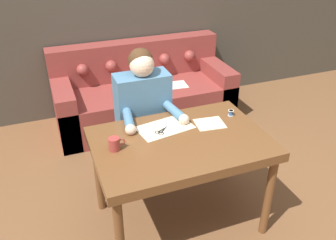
% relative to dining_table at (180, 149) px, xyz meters
% --- Properties ---
extents(ground_plane, '(16.00, 16.00, 0.00)m').
position_rel_dining_table_xyz_m(ground_plane, '(-0.02, -0.03, -0.68)').
color(ground_plane, brown).
extents(wall_back, '(8.00, 0.06, 2.60)m').
position_rel_dining_table_xyz_m(wall_back, '(-0.02, 2.09, 0.62)').
color(wall_back, '#474238').
rests_on(wall_back, ground_plane).
extents(dining_table, '(1.22, 0.82, 0.76)m').
position_rel_dining_table_xyz_m(dining_table, '(0.00, 0.00, 0.00)').
color(dining_table, brown).
rests_on(dining_table, ground_plane).
extents(couch, '(1.99, 0.84, 0.88)m').
position_rel_dining_table_xyz_m(couch, '(0.23, 1.68, -0.36)').
color(couch, brown).
rests_on(couch, ground_plane).
extents(person, '(0.49, 0.57, 1.24)m').
position_rel_dining_table_xyz_m(person, '(-0.10, 0.57, -0.04)').
color(person, '#33281E').
rests_on(person, ground_plane).
extents(pattern_paper_main, '(0.44, 0.30, 0.00)m').
position_rel_dining_table_xyz_m(pattern_paper_main, '(-0.05, 0.19, 0.08)').
color(pattern_paper_main, beige).
rests_on(pattern_paper_main, dining_table).
extents(pattern_paper_offcut, '(0.23, 0.20, 0.00)m').
position_rel_dining_table_xyz_m(pattern_paper_offcut, '(0.29, 0.12, 0.08)').
color(pattern_paper_offcut, beige).
rests_on(pattern_paper_offcut, dining_table).
extents(scissors, '(0.20, 0.18, 0.01)m').
position_rel_dining_table_xyz_m(scissors, '(-0.07, 0.16, 0.08)').
color(scissors, silver).
rests_on(scissors, dining_table).
extents(mug, '(0.11, 0.08, 0.09)m').
position_rel_dining_table_xyz_m(mug, '(-0.46, 0.04, 0.13)').
color(mug, '#9E3833').
rests_on(mug, dining_table).
extents(thread_spool, '(0.04, 0.04, 0.05)m').
position_rel_dining_table_xyz_m(thread_spool, '(0.50, 0.18, 0.10)').
color(thread_spool, '#3366B2').
rests_on(thread_spool, dining_table).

